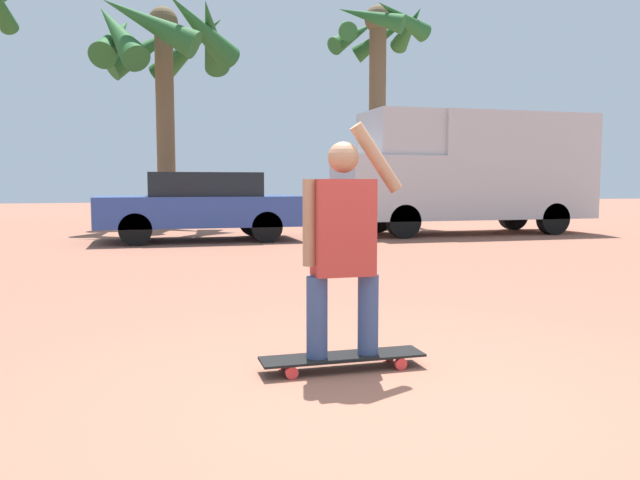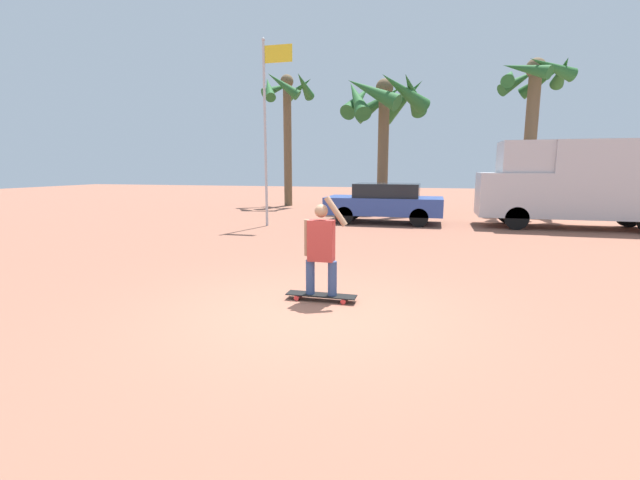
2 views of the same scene
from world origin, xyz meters
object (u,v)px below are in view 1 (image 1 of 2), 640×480
person_skateboarder (343,238)px  camper_van (469,169)px  palm_tree_near_van (377,53)px  palm_tree_center_background (163,47)px  parked_car_blue (200,205)px  skateboard (343,358)px

person_skateboarder → camper_van: camper_van is taller
palm_tree_near_van → palm_tree_center_background: size_ratio=1.05×
parked_car_blue → person_skateboarder: bearing=-89.3°
person_skateboarder → parked_car_blue: 9.97m
camper_van → parked_car_blue: (-6.64, -0.20, -0.82)m
camper_van → palm_tree_center_background: palm_tree_center_background is taller
skateboard → palm_tree_near_van: 16.00m
parked_car_blue → palm_tree_near_van: palm_tree_near_van is taller
palm_tree_near_van → palm_tree_center_background: (-6.28, -0.08, -0.18)m
person_skateboarder → palm_tree_center_background: bearing=93.0°
person_skateboarder → palm_tree_center_background: (-0.74, 14.05, 4.10)m
person_skateboarder → palm_tree_center_background: palm_tree_center_background is taller
camper_van → parked_car_blue: size_ratio=1.48×
parked_car_blue → camper_van: bearing=1.7°
person_skateboarder → palm_tree_center_background: 14.65m
person_skateboarder → palm_tree_center_background: size_ratio=0.25×
palm_tree_near_van → palm_tree_center_background: bearing=-179.3°
person_skateboarder → parked_car_blue: (-0.12, 9.97, -0.10)m
skateboard → palm_tree_center_background: 14.90m
palm_tree_center_background → camper_van: bearing=-28.1°
parked_car_blue → palm_tree_near_van: bearing=36.2°
skateboard → palm_tree_near_van: palm_tree_near_van is taller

